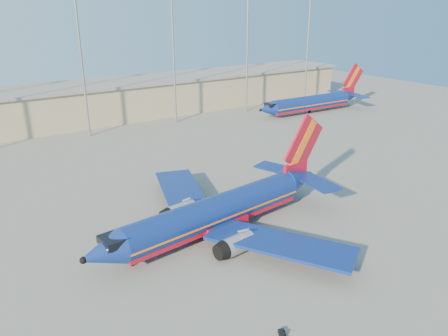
{
  "coord_description": "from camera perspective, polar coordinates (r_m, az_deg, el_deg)",
  "views": [
    {
      "loc": [
        -30.25,
        -40.99,
        25.04
      ],
      "look_at": [
        1.24,
        5.86,
        4.0
      ],
      "focal_mm": 35.0,
      "sensor_mm": 36.0,
      "label": 1
    }
  ],
  "objects": [
    {
      "name": "light_mast_row",
      "position": [
        94.15,
        -12.26,
        15.44
      ],
      "size": [
        101.6,
        1.6,
        28.65
      ],
      "color": "gray",
      "rests_on": "ground"
    },
    {
      "name": "aircraft_main",
      "position": [
        51.28,
        -0.39,
        -5.58
      ],
      "size": [
        35.04,
        33.55,
        11.88
      ],
      "rotation": [
        0.0,
        0.0,
        0.11
      ],
      "color": "navy",
      "rests_on": "ground"
    },
    {
      "name": "aircraft_second",
      "position": [
        111.51,
        11.51,
        8.42
      ],
      "size": [
        33.35,
        12.99,
        11.29
      ],
      "rotation": [
        0.0,
        0.0,
        -0.03
      ],
      "color": "navy",
      "rests_on": "ground"
    },
    {
      "name": "terminal_building",
      "position": [
        108.85,
        -11.71,
        9.05
      ],
      "size": [
        122.0,
        16.0,
        8.5
      ],
      "color": "tan",
      "rests_on": "ground"
    },
    {
      "name": "ground",
      "position": [
        56.76,
        2.27,
        -5.75
      ],
      "size": [
        220.0,
        220.0,
        0.0
      ],
      "primitive_type": "plane",
      "color": "slate",
      "rests_on": "ground"
    }
  ]
}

